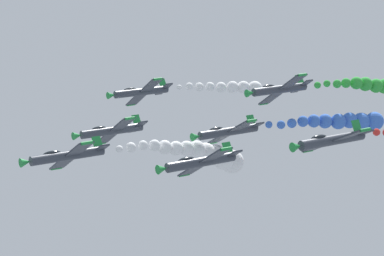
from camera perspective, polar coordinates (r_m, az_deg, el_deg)
The scene contains 11 objects.
airplane_lead at distance 91.72m, azimuth -8.96°, elevation -1.96°, with size 8.45×10.35×5.10m.
smoke_trail_lead at distance 104.01m, azimuth 1.22°, elevation -1.95°, with size 4.13×20.48×6.89m.
airplane_left_inner at distance 88.67m, azimuth 0.55°, elevation -2.44°, with size 8.42×10.35×5.17m.
airplane_right_inner at distance 105.96m, azimuth -5.81°, elevation -0.19°, with size 8.36×10.35×5.26m.
airplane_left_outer at distance 102.60m, azimuth 2.53°, elevation -0.26°, with size 8.59×10.35×4.84m.
smoke_trail_left_outer at distance 113.72m, azimuth 10.89°, elevation 0.47°, with size 5.32×18.39×2.94m.
airplane_right_outer at distance 86.72m, azimuth 9.87°, elevation -0.86°, with size 8.83×10.35×4.34m.
airplane_trailing at distance 119.27m, azimuth -3.70°, elevation 2.59°, with size 8.25×10.35×5.45m.
smoke_trail_trailing at distance 126.64m, azimuth 3.11°, elevation 2.88°, with size 4.85×13.98×2.79m.
airplane_high_slot at distance 108.29m, azimuth 6.19°, elevation 2.76°, with size 8.22×10.35×5.49m.
smoke_trail_high_slot at distance 119.44m, azimuth 12.36°, elevation 3.02°, with size 2.49×14.59×2.95m.
Camera 1 is at (-79.81, 55.75, 152.64)m, focal length 74.87 mm.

